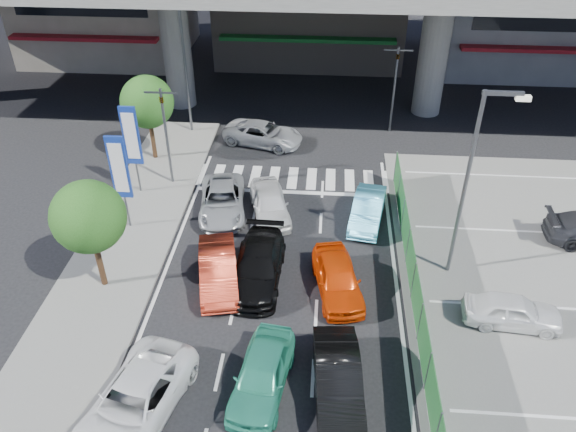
# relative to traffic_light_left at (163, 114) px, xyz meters

# --- Properties ---
(ground) EXTENTS (120.00, 120.00, 0.00)m
(ground) POSITION_rel_traffic_light_left_xyz_m (6.20, -12.00, -3.94)
(ground) COLOR black
(ground) RESTS_ON ground
(sidewalk_left) EXTENTS (4.00, 30.00, 0.12)m
(sidewalk_left) POSITION_rel_traffic_light_left_xyz_m (-0.80, -8.00, -3.88)
(sidewalk_left) COLOR slate
(sidewalk_left) RESTS_ON ground
(fence_run) EXTENTS (0.16, 22.00, 1.80)m
(fence_run) POSITION_rel_traffic_light_left_xyz_m (11.50, -11.00, -3.04)
(fence_run) COLOR #1D5626
(fence_run) RESTS_ON ground
(traffic_light_left) EXTENTS (1.60, 1.24, 5.20)m
(traffic_light_left) POSITION_rel_traffic_light_left_xyz_m (0.00, 0.00, 0.00)
(traffic_light_left) COLOR #595B60
(traffic_light_left) RESTS_ON ground
(traffic_light_right) EXTENTS (1.60, 1.24, 5.20)m
(traffic_light_right) POSITION_rel_traffic_light_left_xyz_m (11.70, 7.00, 0.00)
(traffic_light_right) COLOR #595B60
(traffic_light_right) RESTS_ON ground
(street_lamp_right) EXTENTS (1.65, 0.22, 8.00)m
(street_lamp_right) POSITION_rel_traffic_light_left_xyz_m (13.37, -6.00, 0.83)
(street_lamp_right) COLOR #595B60
(street_lamp_right) RESTS_ON ground
(street_lamp_left) EXTENTS (1.65, 0.22, 8.00)m
(street_lamp_left) POSITION_rel_traffic_light_left_xyz_m (-0.13, 6.00, 0.83)
(street_lamp_left) COLOR #595B60
(street_lamp_left) RESTS_ON ground
(signboard_near) EXTENTS (0.80, 0.14, 4.70)m
(signboard_near) POSITION_rel_traffic_light_left_xyz_m (-1.00, -4.01, -0.87)
(signboard_near) COLOR #595B60
(signboard_near) RESTS_ON ground
(signboard_far) EXTENTS (0.80, 0.14, 4.70)m
(signboard_far) POSITION_rel_traffic_light_left_xyz_m (-1.40, -1.01, -0.87)
(signboard_far) COLOR #595B60
(signboard_far) RESTS_ON ground
(tree_near) EXTENTS (2.80, 2.80, 4.80)m
(tree_near) POSITION_rel_traffic_light_left_xyz_m (-0.80, -8.00, -0.55)
(tree_near) COLOR #382314
(tree_near) RESTS_ON ground
(tree_far) EXTENTS (2.80, 2.80, 4.80)m
(tree_far) POSITION_rel_traffic_light_left_xyz_m (-1.60, 2.50, -0.55)
(tree_far) COLOR #382314
(tree_far) RESTS_ON ground
(sedan_white_mid_left) EXTENTS (3.41, 5.37, 1.38)m
(sedan_white_mid_left) POSITION_rel_traffic_light_left_xyz_m (2.34, -13.90, -3.25)
(sedan_white_mid_left) COLOR white
(sedan_white_mid_left) RESTS_ON ground
(taxi_teal_mid) EXTENTS (2.18, 4.24, 1.38)m
(taxi_teal_mid) POSITION_rel_traffic_light_left_xyz_m (6.15, -12.55, -3.25)
(taxi_teal_mid) COLOR teal
(taxi_teal_mid) RESTS_ON ground
(hatch_black_mid_right) EXTENTS (1.81, 4.30, 1.38)m
(hatch_black_mid_right) POSITION_rel_traffic_light_left_xyz_m (8.61, -12.53, -3.25)
(hatch_black_mid_right) COLOR black
(hatch_black_mid_right) RESTS_ON ground
(taxi_orange_left) EXTENTS (2.32, 4.40, 1.38)m
(taxi_orange_left) POSITION_rel_traffic_light_left_xyz_m (3.79, -7.47, -3.25)
(taxi_orange_left) COLOR red
(taxi_orange_left) RESTS_ON ground
(sedan_black_mid) EXTENTS (2.05, 4.80, 1.38)m
(sedan_black_mid) POSITION_rel_traffic_light_left_xyz_m (5.37, -7.14, -3.25)
(sedan_black_mid) COLOR black
(sedan_black_mid) RESTS_ON ground
(taxi_orange_right) EXTENTS (2.40, 4.29, 1.38)m
(taxi_orange_right) POSITION_rel_traffic_light_left_xyz_m (8.58, -7.62, -3.25)
(taxi_orange_right) COLOR #DD3A06
(taxi_orange_right) RESTS_ON ground
(wagon_silver_front_left) EXTENTS (2.74, 4.79, 1.26)m
(wagon_silver_front_left) POSITION_rel_traffic_light_left_xyz_m (3.06, -2.38, -3.31)
(wagon_silver_front_left) COLOR #999DA1
(wagon_silver_front_left) RESTS_ON ground
(sedan_white_front_mid) EXTENTS (2.57, 4.33, 1.38)m
(sedan_white_front_mid) POSITION_rel_traffic_light_left_xyz_m (5.35, -2.51, -3.25)
(sedan_white_front_mid) COLOR silver
(sedan_white_front_mid) RESTS_ON ground
(kei_truck_front_right) EXTENTS (1.99, 4.06, 1.28)m
(kei_truck_front_right) POSITION_rel_traffic_light_left_xyz_m (9.95, -2.66, -3.30)
(kei_truck_front_right) COLOR #53BEE7
(kei_truck_front_right) RESTS_ON ground
(crossing_wagon_silver) EXTENTS (4.97, 3.23, 1.27)m
(crossing_wagon_silver) POSITION_rel_traffic_light_left_xyz_m (4.21, 4.78, -3.30)
(crossing_wagon_silver) COLOR #B5B7BD
(crossing_wagon_silver) RESTS_ON ground
(parked_sedan_white) EXTENTS (3.69, 1.74, 1.22)m
(parked_sedan_white) POSITION_rel_traffic_light_left_xyz_m (15.02, -8.93, -3.27)
(parked_sedan_white) COLOR white
(parked_sedan_white) RESTS_ON parking_lot
(traffic_cone) EXTENTS (0.43, 0.43, 0.65)m
(traffic_cone) POSITION_rel_traffic_light_left_xyz_m (11.80, -5.64, -3.55)
(traffic_cone) COLOR #FC480E
(traffic_cone) RESTS_ON parking_lot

